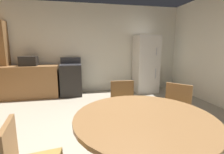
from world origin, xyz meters
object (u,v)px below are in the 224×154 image
(chair_northeast, at_px, (175,110))
(chair_north, at_px, (123,105))
(dining_table, at_px, (143,130))
(oven_range, at_px, (71,80))
(refrigerator, at_px, (146,64))
(microwave, at_px, (29,61))

(chair_northeast, bearing_deg, chair_north, -67.56)
(dining_table, relative_size, chair_north, 1.56)
(oven_range, distance_m, refrigerator, 2.33)
(oven_range, distance_m, chair_north, 2.63)
(microwave, distance_m, chair_north, 3.23)
(chair_north, bearing_deg, refrigerator, 154.50)
(refrigerator, xyz_separation_m, chair_northeast, (-0.69, -2.77, -0.38))
(oven_range, height_order, chair_north, oven_range)
(microwave, bearing_deg, oven_range, 0.19)
(oven_range, xyz_separation_m, chair_northeast, (1.61, -2.82, 0.03))
(dining_table, bearing_deg, refrigerator, 66.84)
(refrigerator, height_order, chair_north, refrigerator)
(refrigerator, bearing_deg, dining_table, -113.16)
(refrigerator, relative_size, dining_table, 1.30)
(chair_northeast, bearing_deg, dining_table, 0.00)
(oven_range, bearing_deg, chair_north, -69.80)
(chair_northeast, relative_size, chair_north, 1.00)
(chair_northeast, bearing_deg, microwave, -86.63)
(chair_north, bearing_deg, oven_range, -155.33)
(dining_table, bearing_deg, chair_northeast, 40.65)
(oven_range, xyz_separation_m, microwave, (-1.11, -0.00, 0.56))
(refrigerator, distance_m, dining_table, 3.75)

